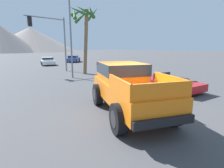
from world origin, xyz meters
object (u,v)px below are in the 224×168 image
object	(u,v)px
orange_pickup_truck	(127,85)
street_lamp_post	(70,27)
palm_tree_tall	(84,23)
red_convertible_car	(168,83)
parked_car_blue	(73,59)
parked_car_white	(48,61)
traffic_light_main	(51,33)

from	to	relation	value
orange_pickup_truck	street_lamp_post	bearing A→B (deg)	99.59
street_lamp_post	palm_tree_tall	size ratio (longest dim) A/B	1.10
street_lamp_post	red_convertible_car	bearing A→B (deg)	-76.32
parked_car_blue	parked_car_white	size ratio (longest dim) A/B	0.96
parked_car_white	street_lamp_post	size ratio (longest dim) A/B	0.60
parked_car_blue	traffic_light_main	size ratio (longest dim) A/B	0.72
parked_car_white	traffic_light_main	xyz separation A→B (m)	(-3.30, -8.56, 3.50)
parked_car_white	red_convertible_car	bearing A→B (deg)	104.96
parked_car_blue	orange_pickup_truck	bearing A→B (deg)	-72.10
parked_car_white	traffic_light_main	distance (m)	9.81
red_convertible_car	street_lamp_post	bearing A→B (deg)	115.33
parked_car_blue	red_convertible_car	bearing A→B (deg)	-62.75
traffic_light_main	orange_pickup_truck	bearing A→B (deg)	76.18
parked_car_white	parked_car_blue	bearing A→B (deg)	-141.06
traffic_light_main	palm_tree_tall	xyz separation A→B (m)	(1.86, -3.34, 0.89)
street_lamp_post	parked_car_white	bearing A→B (deg)	74.20
orange_pickup_truck	street_lamp_post	xyz separation A→B (m)	(2.88, 8.82, 3.25)
orange_pickup_truck	palm_tree_tall	world-z (taller)	palm_tree_tall
traffic_light_main	parked_car_blue	bearing A→B (deg)	-130.92
palm_tree_tall	street_lamp_post	bearing A→B (deg)	-153.22
street_lamp_post	palm_tree_tall	xyz separation A→B (m)	(2.25, 1.13, 0.61)
traffic_light_main	street_lamp_post	size ratio (longest dim) A/B	0.81
parked_car_blue	palm_tree_tall	size ratio (longest dim) A/B	0.64
red_convertible_car	palm_tree_tall	xyz separation A→B (m)	(0.27, 9.25, 4.58)
orange_pickup_truck	parked_car_blue	world-z (taller)	orange_pickup_truck
street_lamp_post	traffic_light_main	bearing A→B (deg)	84.99
traffic_light_main	parked_car_white	bearing A→B (deg)	-111.06
orange_pickup_truck	parked_car_blue	distance (m)	27.01
street_lamp_post	parked_car_blue	bearing A→B (deg)	57.54
red_convertible_car	orange_pickup_truck	bearing A→B (deg)	-160.07
palm_tree_tall	parked_car_blue	bearing A→B (deg)	62.22
red_convertible_car	parked_car_white	bearing A→B (deg)	97.02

